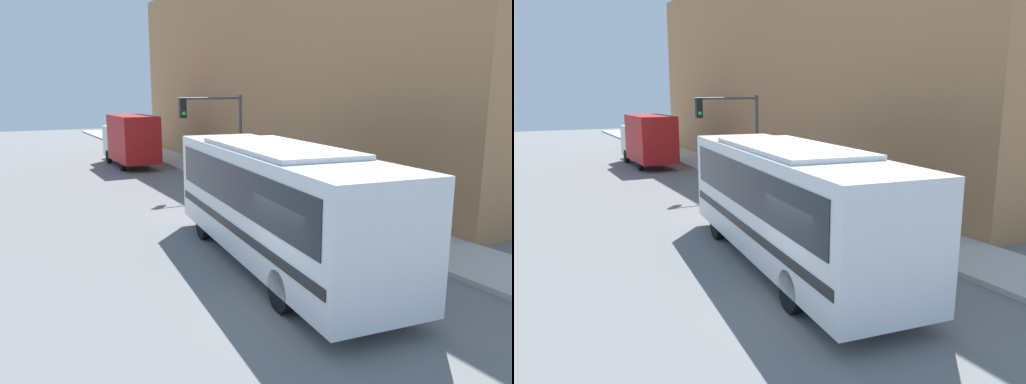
{
  "view_description": "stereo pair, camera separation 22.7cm",
  "coord_description": "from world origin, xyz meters",
  "views": [
    {
      "loc": [
        -5.97,
        -8.89,
        4.83
      ],
      "look_at": [
        1.97,
        5.74,
        1.48
      ],
      "focal_mm": 35.0,
      "sensor_mm": 36.0,
      "label": 1
    },
    {
      "loc": [
        -5.77,
        -8.99,
        4.83
      ],
      "look_at": [
        1.97,
        5.74,
        1.48
      ],
      "focal_mm": 35.0,
      "sensor_mm": 36.0,
      "label": 2
    }
  ],
  "objects": [
    {
      "name": "ground_plane",
      "position": [
        0.0,
        0.0,
        0.0
      ],
      "size": [
        120.0,
        120.0,
        0.0
      ],
      "primitive_type": "plane",
      "color": "slate"
    },
    {
      "name": "sidewalk",
      "position": [
        5.87,
        20.0,
        0.08
      ],
      "size": [
        2.75,
        70.0,
        0.15
      ],
      "color": "#B7B2A8",
      "rests_on": "ground_plane"
    },
    {
      "name": "pedestrian_near_corner",
      "position": [
        6.3,
        12.46,
        0.95
      ],
      "size": [
        0.34,
        0.34,
        1.58
      ],
      "color": "#47382D",
      "rests_on": "sidewalk"
    },
    {
      "name": "delivery_truck",
      "position": [
        2.35,
        23.64,
        1.8
      ],
      "size": [
        2.25,
        6.65,
        3.36
      ],
      "color": "#B21919",
      "rests_on": "ground_plane"
    },
    {
      "name": "parking_meter",
      "position": [
        5.1,
        9.91,
        1.05
      ],
      "size": [
        0.14,
        0.14,
        1.32
      ],
      "color": "#47474C",
      "rests_on": "sidewalk"
    },
    {
      "name": "building_facade",
      "position": [
        10.25,
        17.9,
        6.11
      ],
      "size": [
        6.0,
        33.81,
        12.21
      ],
      "color": "#B27A4C",
      "rests_on": "ground_plane"
    },
    {
      "name": "traffic_light_pole",
      "position": [
        4.03,
        13.42,
        3.3
      ],
      "size": [
        3.28,
        0.35,
        4.52
      ],
      "color": "#47474C",
      "rests_on": "sidewalk"
    },
    {
      "name": "city_bus",
      "position": [
        0.97,
        2.74,
        1.96
      ],
      "size": [
        3.69,
        10.67,
        3.41
      ],
      "rotation": [
        0.0,
        0.0,
        -0.11
      ],
      "color": "silver",
      "rests_on": "ground_plane"
    },
    {
      "name": "fire_hydrant",
      "position": [
        5.1,
        4.64,
        0.5
      ],
      "size": [
        0.26,
        0.35,
        0.69
      ],
      "color": "#999999",
      "rests_on": "sidewalk"
    }
  ]
}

